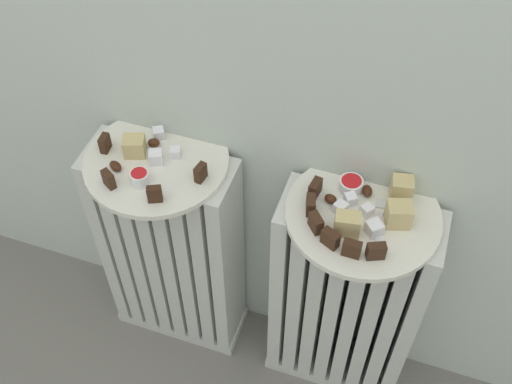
# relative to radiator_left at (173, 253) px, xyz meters

# --- Properties ---
(radiator_left) EXTENTS (0.32, 0.13, 0.60)m
(radiator_left) POSITION_rel_radiator_left_xyz_m (0.00, 0.00, 0.00)
(radiator_left) COLOR silver
(radiator_left) RESTS_ON ground_plane
(radiator_right) EXTENTS (0.32, 0.13, 0.60)m
(radiator_right) POSITION_rel_radiator_left_xyz_m (0.41, 0.00, 0.00)
(radiator_right) COLOR silver
(radiator_right) RESTS_ON ground_plane
(plate_left) EXTENTS (0.28, 0.28, 0.01)m
(plate_left) POSITION_rel_radiator_left_xyz_m (-0.00, 0.00, 0.31)
(plate_left) COLOR silver
(plate_left) RESTS_ON radiator_left
(plate_right) EXTENTS (0.28, 0.28, 0.01)m
(plate_right) POSITION_rel_radiator_left_xyz_m (0.41, 0.00, 0.31)
(plate_right) COLOR silver
(plate_right) RESTS_ON radiator_right
(dark_cake_slice_left_0) EXTENTS (0.02, 0.03, 0.04)m
(dark_cake_slice_left_0) POSITION_rel_radiator_left_xyz_m (-0.10, -0.01, 0.34)
(dark_cake_slice_left_0) COLOR #382114
(dark_cake_slice_left_0) RESTS_ON plate_left
(dark_cake_slice_left_1) EXTENTS (0.03, 0.03, 0.04)m
(dark_cake_slice_left_1) POSITION_rel_radiator_left_xyz_m (-0.05, -0.09, 0.34)
(dark_cake_slice_left_1) COLOR #382114
(dark_cake_slice_left_1) RESTS_ON plate_left
(dark_cake_slice_left_2) EXTENTS (0.03, 0.02, 0.04)m
(dark_cake_slice_left_2) POSITION_rel_radiator_left_xyz_m (0.04, -0.09, 0.34)
(dark_cake_slice_left_2) COLOR #382114
(dark_cake_slice_left_2) RESTS_ON plate_left
(dark_cake_slice_left_3) EXTENTS (0.02, 0.03, 0.04)m
(dark_cake_slice_left_3) POSITION_rel_radiator_left_xyz_m (0.10, -0.02, 0.34)
(dark_cake_slice_left_3) COLOR #382114
(dark_cake_slice_left_3) RESTS_ON plate_left
(marble_cake_slice_left_0) EXTENTS (0.05, 0.05, 0.04)m
(marble_cake_slice_left_0) POSITION_rel_radiator_left_xyz_m (-0.04, 0.00, 0.34)
(marble_cake_slice_left_0) COLOR tan
(marble_cake_slice_left_0) RESTS_ON plate_left
(turkish_delight_left_0) EXTENTS (0.03, 0.03, 0.02)m
(turkish_delight_left_0) POSITION_rel_radiator_left_xyz_m (-0.02, 0.06, 0.33)
(turkish_delight_left_0) COLOR white
(turkish_delight_left_0) RESTS_ON plate_left
(turkish_delight_left_1) EXTENTS (0.03, 0.03, 0.03)m
(turkish_delight_left_1) POSITION_rel_radiator_left_xyz_m (0.00, -0.01, 0.33)
(turkish_delight_left_1) COLOR white
(turkish_delight_left_1) RESTS_ON plate_left
(turkish_delight_left_2) EXTENTS (0.03, 0.03, 0.02)m
(turkish_delight_left_2) POSITION_rel_radiator_left_xyz_m (0.03, 0.02, 0.33)
(turkish_delight_left_2) COLOR white
(turkish_delight_left_2) RESTS_ON plate_left
(medjool_date_left_0) EXTENTS (0.04, 0.03, 0.01)m
(medjool_date_left_0) POSITION_rel_radiator_left_xyz_m (-0.06, -0.05, 0.33)
(medjool_date_left_0) COLOR #3D1E0F
(medjool_date_left_0) RESTS_ON plate_left
(medjool_date_left_1) EXTENTS (0.03, 0.02, 0.02)m
(medjool_date_left_1) POSITION_rel_radiator_left_xyz_m (-0.02, 0.03, 0.33)
(medjool_date_left_1) COLOR #3D1E0F
(medjool_date_left_1) RESTS_ON plate_left
(jam_bowl_left) EXTENTS (0.04, 0.04, 0.03)m
(jam_bowl_left) POSITION_rel_radiator_left_xyz_m (-0.00, -0.06, 0.33)
(jam_bowl_left) COLOR white
(jam_bowl_left) RESTS_ON plate_left
(dark_cake_slice_right_0) EXTENTS (0.02, 0.03, 0.03)m
(dark_cake_slice_right_0) POSITION_rel_radiator_left_xyz_m (0.31, 0.01, 0.33)
(dark_cake_slice_right_0) COLOR #382114
(dark_cake_slice_right_0) RESTS_ON plate_right
(dark_cake_slice_right_1) EXTENTS (0.02, 0.03, 0.03)m
(dark_cake_slice_right_1) POSITION_rel_radiator_left_xyz_m (0.32, -0.03, 0.33)
(dark_cake_slice_right_1) COLOR #382114
(dark_cake_slice_right_1) RESTS_ON plate_right
(dark_cake_slice_right_2) EXTENTS (0.03, 0.03, 0.03)m
(dark_cake_slice_right_2) POSITION_rel_radiator_left_xyz_m (0.34, -0.06, 0.33)
(dark_cake_slice_right_2) COLOR #382114
(dark_cake_slice_right_2) RESTS_ON plate_right
(dark_cake_slice_right_3) EXTENTS (0.04, 0.03, 0.03)m
(dark_cake_slice_right_3) POSITION_rel_radiator_left_xyz_m (0.37, -0.09, 0.33)
(dark_cake_slice_right_3) COLOR #382114
(dark_cake_slice_right_3) RESTS_ON plate_right
(dark_cake_slice_right_4) EXTENTS (0.03, 0.02, 0.03)m
(dark_cake_slice_right_4) POSITION_rel_radiator_left_xyz_m (0.41, -0.10, 0.33)
(dark_cake_slice_right_4) COLOR #382114
(dark_cake_slice_right_4) RESTS_ON plate_right
(dark_cake_slice_right_5) EXTENTS (0.04, 0.03, 0.03)m
(dark_cake_slice_right_5) POSITION_rel_radiator_left_xyz_m (0.45, -0.09, 0.33)
(dark_cake_slice_right_5) COLOR #382114
(dark_cake_slice_right_5) RESTS_ON plate_right
(marble_cake_slice_right_0) EXTENTS (0.05, 0.04, 0.04)m
(marble_cake_slice_right_0) POSITION_rel_radiator_left_xyz_m (0.39, -0.05, 0.34)
(marble_cake_slice_right_0) COLOR tan
(marble_cake_slice_right_0) RESTS_ON plate_right
(marble_cake_slice_right_1) EXTENTS (0.05, 0.05, 0.05)m
(marble_cake_slice_right_1) POSITION_rel_radiator_left_xyz_m (0.47, -0.00, 0.34)
(marble_cake_slice_right_1) COLOR tan
(marble_cake_slice_right_1) RESTS_ON plate_right
(marble_cake_slice_right_2) EXTENTS (0.04, 0.04, 0.05)m
(marble_cake_slice_right_2) POSITION_rel_radiator_left_xyz_m (0.46, 0.05, 0.34)
(marble_cake_slice_right_2) COLOR tan
(marble_cake_slice_right_2) RESTS_ON plate_right
(turkish_delight_right_0) EXTENTS (0.03, 0.03, 0.02)m
(turkish_delight_right_0) POSITION_rel_radiator_left_xyz_m (0.41, -0.00, 0.33)
(turkish_delight_right_0) COLOR white
(turkish_delight_right_0) RESTS_ON plate_right
(turkish_delight_right_1) EXTENTS (0.03, 0.03, 0.02)m
(turkish_delight_right_1) POSITION_rel_radiator_left_xyz_m (0.38, 0.01, 0.33)
(turkish_delight_right_1) COLOR white
(turkish_delight_right_1) RESTS_ON plate_right
(turkish_delight_right_2) EXTENTS (0.04, 0.04, 0.03)m
(turkish_delight_right_2) POSITION_rel_radiator_left_xyz_m (0.43, -0.04, 0.33)
(turkish_delight_right_2) COLOR white
(turkish_delight_right_2) RESTS_ON plate_right
(turkish_delight_right_3) EXTENTS (0.03, 0.03, 0.02)m
(turkish_delight_right_3) POSITION_rel_radiator_left_xyz_m (0.37, -0.01, 0.33)
(turkish_delight_right_3) COLOR white
(turkish_delight_right_3) RESTS_ON plate_right
(medjool_date_right_0) EXTENTS (0.03, 0.03, 0.02)m
(medjool_date_right_0) POSITION_rel_radiator_left_xyz_m (0.40, 0.05, 0.33)
(medjool_date_right_0) COLOR #3D1E0F
(medjool_date_right_0) RESTS_ON plate_right
(medjool_date_right_1) EXTENTS (0.03, 0.02, 0.02)m
(medjool_date_right_1) POSITION_rel_radiator_left_xyz_m (0.35, 0.01, 0.33)
(medjool_date_right_1) COLOR #3D1E0F
(medjool_date_right_1) RESTS_ON plate_right
(jam_bowl_right) EXTENTS (0.05, 0.05, 0.02)m
(jam_bowl_right) POSITION_rel_radiator_left_xyz_m (0.37, 0.05, 0.33)
(jam_bowl_right) COLOR white
(jam_bowl_right) RESTS_ON plate_right
(fork) EXTENTS (0.02, 0.10, 0.00)m
(fork) POSITION_rel_radiator_left_xyz_m (0.44, 0.00, 0.32)
(fork) COLOR silver
(fork) RESTS_ON plate_right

